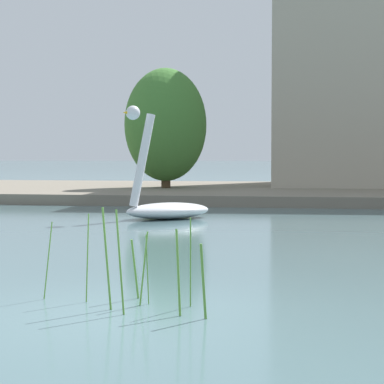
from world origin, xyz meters
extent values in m
plane|color=slate|center=(0.00, 0.00, 0.00)|extent=(672.51, 672.51, 0.00)
cube|color=slate|center=(0.00, 30.14, 0.24)|extent=(118.12, 18.27, 0.48)
ellipsoid|color=white|center=(-2.23, 15.07, 0.28)|extent=(3.41, 3.23, 0.56)
cylinder|color=white|center=(-2.99, 14.43, 2.03)|extent=(0.92, 0.84, 3.15)
sphere|color=white|center=(-3.25, 14.22, 3.61)|extent=(0.67, 0.67, 0.48)
cone|color=yellow|center=(-3.39, 14.09, 3.61)|extent=(0.44, 0.43, 0.26)
cylinder|color=#4C3823|center=(-5.14, 28.69, 2.26)|extent=(0.49, 0.49, 3.57)
ellipsoid|color=#427A33|center=(-5.14, 28.69, 3.85)|extent=(6.00, 5.97, 6.02)
cylinder|color=#568E38|center=(0.36, 0.66, 0.54)|extent=(0.13, 0.08, 1.07)
cylinder|color=#568E38|center=(1.06, 0.59, 0.65)|extent=(0.05, 0.18, 1.29)
cylinder|color=#568E38|center=(-0.09, 0.29, 0.72)|extent=(0.15, 0.06, 1.44)
cylinder|color=#568E38|center=(0.97, 0.10, 0.59)|extent=(0.11, 0.16, 1.17)
cylinder|color=#568E38|center=(0.40, 0.71, 0.51)|extent=(0.04, 0.07, 1.02)
cylinder|color=#568E38|center=(-0.53, 0.79, 0.65)|extent=(0.02, 0.16, 1.30)
cylinder|color=#568E38|center=(0.12, 1.09, 0.46)|extent=(0.11, 0.12, 0.91)
cylinder|color=#568E38|center=(1.35, -0.10, 0.50)|extent=(0.09, 0.08, 1.01)
cylinder|color=#568E38|center=(0.18, 0.02, 0.72)|extent=(0.15, 0.10, 1.43)
cylinder|color=#568E38|center=(-1.18, 0.89, 0.59)|extent=(0.11, 0.15, 1.16)
camera|label=1|loc=(2.81, -9.56, 2.16)|focal=68.31mm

